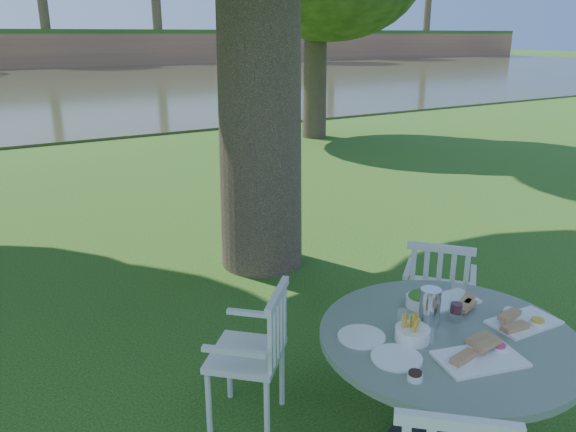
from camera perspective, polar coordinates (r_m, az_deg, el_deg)
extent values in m
plane|color=#183F0D|center=(4.55, 1.34, -10.90)|extent=(140.00, 140.00, 0.00)
cylinder|color=black|center=(3.25, 15.42, -17.09)|extent=(0.12, 0.12, 0.65)
cylinder|color=slate|center=(3.07, 15.97, -11.77)|extent=(1.33, 1.33, 0.04)
cylinder|color=silver|center=(4.42, 17.47, -9.54)|extent=(0.03, 0.03, 0.43)
cylinder|color=silver|center=(4.44, 12.46, -9.02)|extent=(0.03, 0.03, 0.43)
cylinder|color=silver|center=(4.12, 17.31, -11.70)|extent=(0.03, 0.03, 0.43)
cylinder|color=silver|center=(4.13, 11.90, -11.13)|extent=(0.03, 0.03, 0.43)
cube|color=silver|center=(4.17, 15.04, -7.46)|extent=(0.59, 0.60, 0.04)
cube|color=silver|center=(3.91, 15.08, -5.96)|extent=(0.31, 0.36, 0.44)
cylinder|color=silver|center=(3.65, -5.99, -15.08)|extent=(0.03, 0.03, 0.42)
cylinder|color=silver|center=(3.36, -8.06, -18.44)|extent=(0.03, 0.03, 0.42)
cylinder|color=silver|center=(3.58, -0.62, -15.78)|extent=(0.03, 0.03, 0.42)
cylinder|color=silver|center=(3.28, -2.16, -19.35)|extent=(0.03, 0.03, 0.42)
cube|color=silver|center=(3.34, -4.29, -13.87)|extent=(0.58, 0.59, 0.04)
cube|color=silver|center=(3.19, -1.07, -11.27)|extent=(0.33, 0.34, 0.43)
cube|color=white|center=(2.88, 18.89, -13.58)|extent=(0.45, 0.34, 0.02)
cube|color=white|center=(3.29, 22.83, -9.92)|extent=(0.38, 0.24, 0.01)
cube|color=white|center=(3.38, 15.86, -8.31)|extent=(0.37, 0.23, 0.01)
cylinder|color=white|center=(2.79, 10.96, -13.95)|extent=(0.24, 0.24, 0.01)
cylinder|color=white|center=(2.93, 7.48, -12.06)|extent=(0.24, 0.24, 0.01)
cylinder|color=white|center=(2.94, 12.52, -11.63)|extent=(0.18, 0.18, 0.07)
cylinder|color=white|center=(3.29, 13.37, -8.44)|extent=(0.17, 0.17, 0.06)
cylinder|color=silver|center=(3.05, 14.19, -9.05)|extent=(0.11, 0.11, 0.22)
cylinder|color=white|center=(3.15, 16.78, -8.43)|extent=(0.08, 0.08, 0.21)
cylinder|color=white|center=(3.03, 11.60, -10.27)|extent=(0.06, 0.06, 0.11)
cylinder|color=white|center=(2.90, 14.01, -11.90)|extent=(0.06, 0.06, 0.10)
cylinder|color=white|center=(2.98, 20.66, -12.53)|extent=(0.07, 0.07, 0.03)
cylinder|color=white|center=(3.28, 23.99, -9.98)|extent=(0.08, 0.08, 0.03)
cylinder|color=white|center=(3.33, 21.59, -9.20)|extent=(0.07, 0.07, 0.03)
cylinder|color=white|center=(2.66, 12.76, -15.66)|extent=(0.07, 0.07, 0.03)
cube|color=#343620|center=(26.53, -27.18, 11.34)|extent=(100.00, 28.00, 0.12)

